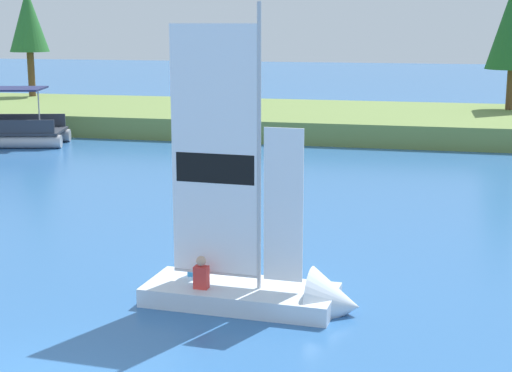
% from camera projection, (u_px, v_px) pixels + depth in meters
% --- Properties ---
extents(shore_bank, '(80.00, 10.83, 1.05)m').
position_uv_depth(shore_bank, '(324.00, 120.00, 40.55)').
color(shore_bank, olive).
rests_on(shore_bank, ground).
extents(shoreline_tree_midleft, '(2.37, 2.37, 6.53)m').
position_uv_depth(shoreline_tree_midleft, '(28.00, 21.00, 47.22)').
color(shoreline_tree_midleft, brown).
rests_on(shoreline_tree_midleft, shore_bank).
extents(sailboat, '(4.38, 1.79, 6.44)m').
position_uv_depth(sailboat, '(277.00, 287.00, 15.34)').
color(sailboat, silver).
rests_on(sailboat, ground).
extents(pontoon_boat, '(6.19, 3.92, 2.62)m').
position_uv_depth(pontoon_boat, '(2.00, 131.00, 35.63)').
color(pontoon_boat, '#B2B2B7').
rests_on(pontoon_boat, ground).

